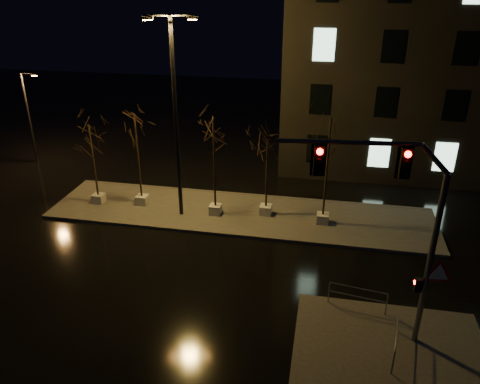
# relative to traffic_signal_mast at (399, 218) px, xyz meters

# --- Properties ---
(ground) EXTENTS (90.00, 90.00, 0.00)m
(ground) POSITION_rel_traffic_signal_mast_xyz_m (-7.17, 3.10, -5.26)
(ground) COLOR black
(ground) RESTS_ON ground
(median) EXTENTS (22.00, 5.00, 0.15)m
(median) POSITION_rel_traffic_signal_mast_xyz_m (-7.17, 9.10, -5.18)
(median) COLOR #403E39
(median) RESTS_ON ground
(sidewalk_corner) EXTENTS (7.00, 5.00, 0.15)m
(sidewalk_corner) POSITION_rel_traffic_signal_mast_xyz_m (0.33, -0.40, -5.18)
(sidewalk_corner) COLOR #403E39
(sidewalk_corner) RESTS_ON ground
(building) EXTENTS (25.00, 12.00, 15.00)m
(building) POSITION_rel_traffic_signal_mast_xyz_m (6.83, 21.10, 2.24)
(building) COLOR black
(building) RESTS_ON ground
(tree_0) EXTENTS (1.80, 1.80, 4.97)m
(tree_0) POSITION_rel_traffic_signal_mast_xyz_m (-15.74, 8.74, -1.34)
(tree_0) COLOR beige
(tree_0) RESTS_ON median
(tree_1) EXTENTS (1.80, 1.80, 5.68)m
(tree_1) POSITION_rel_traffic_signal_mast_xyz_m (-13.10, 9.06, -0.80)
(tree_1) COLOR beige
(tree_1) RESTS_ON median
(tree_2) EXTENTS (1.80, 1.80, 5.76)m
(tree_2) POSITION_rel_traffic_signal_mast_xyz_m (-8.51, 8.67, -0.74)
(tree_2) COLOR beige
(tree_2) RESTS_ON median
(tree_3) EXTENTS (1.80, 1.80, 4.60)m
(tree_3) POSITION_rel_traffic_signal_mast_xyz_m (-5.67, 9.16, -1.62)
(tree_3) COLOR beige
(tree_3) RESTS_ON median
(tree_4) EXTENTS (1.80, 1.80, 6.11)m
(tree_4) POSITION_rel_traffic_signal_mast_xyz_m (-2.45, 8.72, -0.47)
(tree_4) COLOR beige
(tree_4) RESTS_ON median
(traffic_signal_mast) EXTENTS (6.35, 0.74, 7.77)m
(traffic_signal_mast) POSITION_rel_traffic_signal_mast_xyz_m (0.00, 0.00, 0.00)
(traffic_signal_mast) COLOR #5A5C62
(traffic_signal_mast) RESTS_ON sidewalk_corner
(streetlight_main) EXTENTS (2.66, 1.02, 10.76)m
(streetlight_main) POSITION_rel_traffic_signal_mast_xyz_m (-10.43, 8.29, 1.10)
(streetlight_main) COLOR black
(streetlight_main) RESTS_ON median
(streetlight_far) EXTENTS (1.29, 0.24, 6.55)m
(streetlight_far) POSITION_rel_traffic_signal_mast_xyz_m (-23.46, 14.54, -1.65)
(streetlight_far) COLOR black
(streetlight_far) RESTS_ON ground
(guard_rail_a) EXTENTS (2.33, 0.42, 1.02)m
(guard_rail_a) POSITION_rel_traffic_signal_mast_xyz_m (-0.84, 1.60, -4.44)
(guard_rail_a) COLOR #5A5C62
(guard_rail_a) RESTS_ON sidewalk_corner
(guard_rail_b) EXTENTS (0.44, 2.28, 1.09)m
(guard_rail_b) POSITION_rel_traffic_signal_mast_xyz_m (0.43, -0.63, -4.40)
(guard_rail_b) COLOR #5A5C62
(guard_rail_b) RESTS_ON sidewalk_corner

